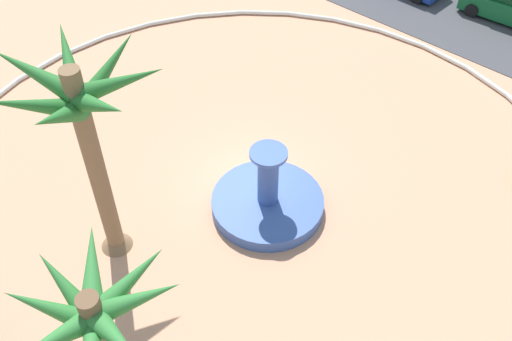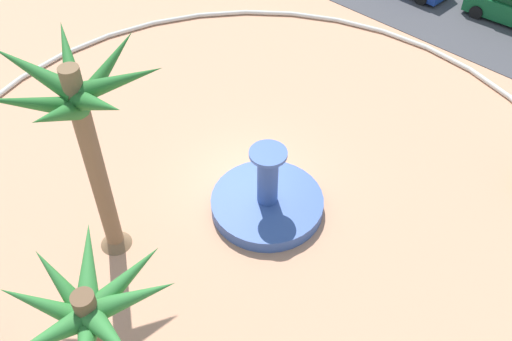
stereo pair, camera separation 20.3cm
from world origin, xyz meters
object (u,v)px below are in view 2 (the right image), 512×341
at_px(palm_tree_near_fountain, 83,119).
at_px(parked_car_second, 512,5).
at_px(fountain, 267,201).
at_px(palm_tree_by_curb, 93,321).

relative_size(palm_tree_near_fountain, parked_car_second, 1.69).
height_order(fountain, palm_tree_near_fountain, palm_tree_near_fountain).
xyz_separation_m(palm_tree_by_curb, parked_car_second, (-1.24, 23.96, -2.83)).
bearing_deg(palm_tree_by_curb, palm_tree_near_fountain, 144.05).
bearing_deg(fountain, palm_tree_by_curb, -77.90).
bearing_deg(fountain, palm_tree_near_fountain, -119.45).
distance_m(palm_tree_near_fountain, parked_car_second, 21.68).
xyz_separation_m(fountain, palm_tree_near_fountain, (-2.45, -4.33, 4.74)).
height_order(palm_tree_near_fountain, parked_car_second, palm_tree_near_fountain).
relative_size(fountain, parked_car_second, 0.91).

